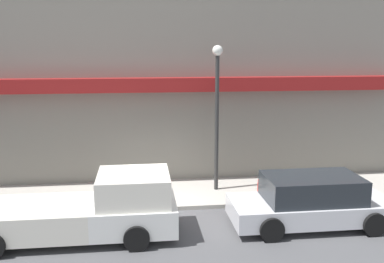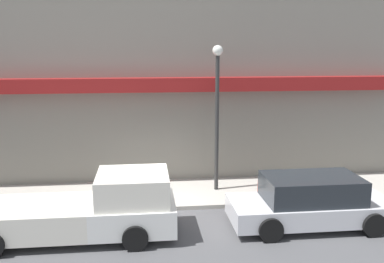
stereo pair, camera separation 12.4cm
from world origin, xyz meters
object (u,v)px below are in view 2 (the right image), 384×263
object	(u,v)px
fire_hydrant	(260,187)
street_lamp	(217,100)
pickup_truck	(85,210)
parked_car	(311,202)

from	to	relation	value
fire_hydrant	street_lamp	xyz separation A→B (m)	(-1.37, 0.81, 2.90)
pickup_truck	parked_car	xyz separation A→B (m)	(6.39, -0.00, -0.04)
pickup_truck	street_lamp	distance (m)	5.80
parked_car	street_lamp	size ratio (longest dim) A/B	0.93
street_lamp	fire_hydrant	bearing A→B (deg)	-30.38
pickup_truck	parked_car	world-z (taller)	pickup_truck
parked_car	street_lamp	bearing A→B (deg)	125.67
street_lamp	parked_car	bearing A→B (deg)	-54.48
pickup_truck	parked_car	bearing A→B (deg)	1.98
street_lamp	pickup_truck	bearing A→B (deg)	-142.95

